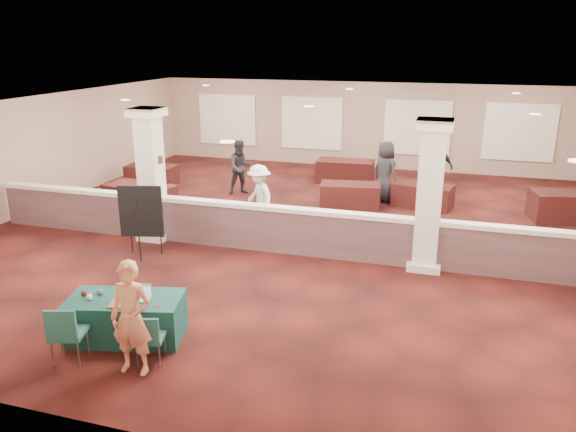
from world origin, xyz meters
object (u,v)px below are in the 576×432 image
(far_table_back_left, at_px, (152,175))
(attendee_d, at_px, (385,171))
(far_table_front_center, at_px, (350,195))
(conf_chair_side, at_px, (65,331))
(far_table_back_right, at_px, (423,196))
(far_table_back_center, at_px, (345,171))
(attendee_c, at_px, (437,168))
(far_table_front_right, at_px, (569,207))
(attendee_a, at_px, (241,167))
(easel_board, at_px, (141,212))
(far_table_front_left, at_px, (140,199))
(woman, at_px, (131,318))
(attendee_b, at_px, (259,197))
(conf_chair_main, at_px, (148,336))
(near_table, at_px, (126,318))

(far_table_back_left, height_order, attendee_d, attendee_d)
(far_table_front_center, relative_size, attendee_d, 0.94)
(conf_chair_side, relative_size, far_table_back_right, 0.58)
(far_table_back_center, height_order, attendee_c, attendee_c)
(far_table_front_center, bearing_deg, far_table_front_right, 4.08)
(far_table_front_right, distance_m, far_table_back_center, 7.06)
(attendee_a, bearing_deg, attendee_c, -22.21)
(attendee_d, bearing_deg, easel_board, 89.89)
(far_table_front_left, distance_m, attendee_a, 3.40)
(far_table_front_right, relative_size, attendee_d, 1.07)
(conf_chair_side, height_order, far_table_back_right, conf_chair_side)
(far_table_back_center, bearing_deg, attendee_a, -139.91)
(far_table_front_left, xyz_separation_m, far_table_back_right, (7.61, 2.90, -0.06))
(far_table_front_left, bearing_deg, far_table_back_left, 114.29)
(far_table_back_center, bearing_deg, woman, -93.30)
(far_table_back_center, bearing_deg, far_table_front_center, -75.96)
(far_table_back_center, xyz_separation_m, attendee_b, (-1.17, -5.43, 0.45))
(far_table_front_center, distance_m, attendee_a, 3.64)
(conf_chair_side, distance_m, far_table_back_right, 11.08)
(conf_chair_side, xyz_separation_m, far_table_back_left, (-4.40, 10.12, -0.24))
(far_table_front_right, bearing_deg, easel_board, -149.42)
(far_table_back_left, relative_size, attendee_c, 0.91)
(conf_chair_side, xyz_separation_m, attendee_b, (0.60, 6.92, 0.27))
(attendee_c, bearing_deg, far_table_front_right, -51.88)
(easel_board, distance_m, attendee_d, 7.69)
(far_table_front_left, distance_m, far_table_front_center, 6.03)
(far_table_front_right, distance_m, attendee_b, 8.37)
(conf_chair_main, distance_m, far_table_back_left, 11.24)
(far_table_front_center, height_order, far_table_back_center, far_table_back_center)
(easel_board, xyz_separation_m, far_table_front_left, (-1.87, 2.98, -0.66))
(conf_chair_main, height_order, easel_board, easel_board)
(easel_board, xyz_separation_m, attendee_d, (4.57, 6.18, -0.14))
(attendee_a, relative_size, attendee_b, 1.02)
(conf_chair_main, relative_size, attendee_b, 0.49)
(far_table_back_right, distance_m, attendee_d, 1.33)
(woman, height_order, far_table_front_center, woman)
(woman, height_order, attendee_c, attendee_c)
(attendee_d, bearing_deg, conf_chair_side, 108.53)
(far_table_front_left, bearing_deg, attendee_b, -4.64)
(easel_board, distance_m, attendee_a, 5.71)
(far_table_back_center, distance_m, attendee_a, 3.78)
(attendee_a, bearing_deg, far_table_back_center, 4.17)
(easel_board, bearing_deg, conf_chair_side, -87.16)
(conf_chair_side, height_order, easel_board, easel_board)
(easel_board, distance_m, woman, 4.69)
(far_table_front_left, bearing_deg, conf_chair_main, -58.05)
(woman, distance_m, far_table_back_right, 10.57)
(conf_chair_side, xyz_separation_m, attendee_c, (4.82, 11.38, 0.33))
(attendee_b, bearing_deg, easel_board, -81.17)
(far_table_back_right, bearing_deg, near_table, -114.26)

